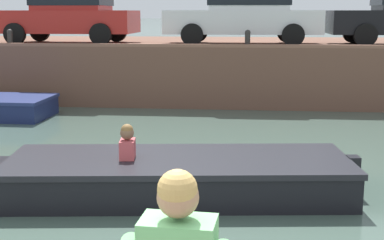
% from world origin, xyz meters
% --- Properties ---
extents(ground_plane, '(400.00, 400.00, 0.00)m').
position_xyz_m(ground_plane, '(0.00, 5.47, 0.00)').
color(ground_plane, '#42564C').
extents(far_quay_wall, '(60.00, 6.00, 1.63)m').
position_xyz_m(far_quay_wall, '(0.00, 13.94, 0.81)').
color(far_quay_wall, brown).
rests_on(far_quay_wall, ground).
extents(far_wall_coping, '(60.00, 0.24, 0.08)m').
position_xyz_m(far_wall_coping, '(0.00, 11.06, 1.67)').
color(far_wall_coping, brown).
rests_on(far_wall_coping, far_quay_wall).
extents(motorboat_passing, '(5.83, 2.14, 1.03)m').
position_xyz_m(motorboat_passing, '(-0.12, 4.17, 0.27)').
color(motorboat_passing, black).
rests_on(motorboat_passing, ground).
extents(car_left_inner_red, '(3.97, 2.04, 1.54)m').
position_xyz_m(car_left_inner_red, '(-4.06, 12.47, 2.47)').
color(car_left_inner_red, '#B2231E').
rests_on(car_left_inner_red, far_quay_wall).
extents(car_centre_white, '(4.33, 2.03, 1.54)m').
position_xyz_m(car_centre_white, '(1.01, 12.47, 2.48)').
color(car_centre_white, white).
rests_on(car_centre_white, far_quay_wall).
extents(mooring_bollard_west, '(0.15, 0.15, 0.45)m').
position_xyz_m(mooring_bollard_west, '(-5.33, 11.19, 1.87)').
color(mooring_bollard_west, '#2D2B28').
rests_on(mooring_bollard_west, far_quay_wall).
extents(mooring_bollard_mid, '(0.15, 0.15, 0.45)m').
position_xyz_m(mooring_bollard_mid, '(1.09, 11.19, 1.87)').
color(mooring_bollard_mid, '#2D2B28').
rests_on(mooring_bollard_mid, far_quay_wall).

